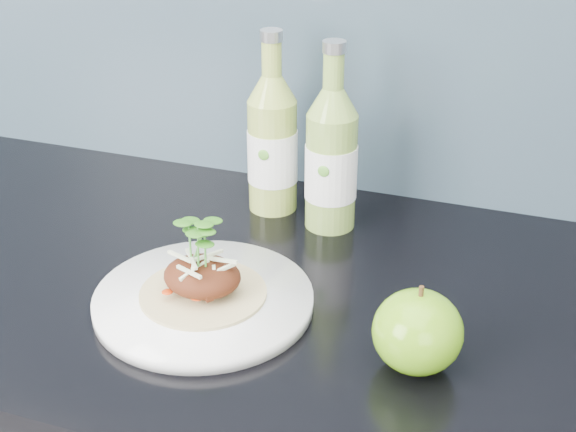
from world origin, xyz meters
name	(u,v)px	position (x,y,z in m)	size (l,w,h in m)	color
dinner_plate	(204,300)	(-0.03, 1.62, 0.91)	(0.30, 0.30, 0.02)	white
pork_taco	(202,273)	(-0.03, 1.62, 0.94)	(0.14, 0.14, 0.10)	tan
green_apple	(418,332)	(0.21, 1.60, 0.94)	(0.11, 0.11, 0.10)	#629310
cider_bottle_left	(272,144)	(-0.05, 1.88, 1.00)	(0.09, 0.09, 0.25)	#9BB049
cider_bottle_right	(331,159)	(0.04, 1.86, 1.00)	(0.08, 0.08, 0.25)	#81A645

